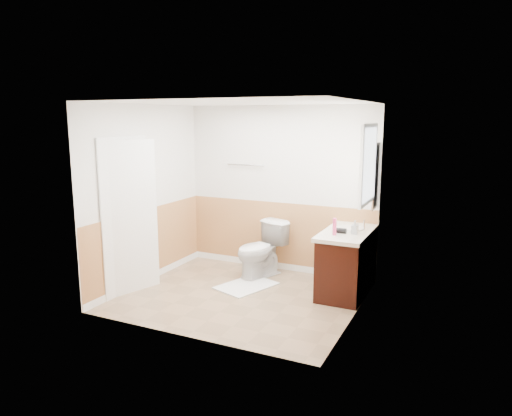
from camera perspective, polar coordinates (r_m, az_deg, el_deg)
The scene contains 32 objects.
floor at distance 6.37m, azimuth -1.80°, elevation -10.53°, with size 3.00×3.00×0.00m, color #8C7051.
ceiling at distance 5.94m, azimuth -1.95°, elevation 12.57°, with size 3.00×3.00×0.00m, color white.
wall_back at distance 7.19m, azimuth 2.84°, elevation 2.26°, with size 3.00×3.00×0.00m, color silver.
wall_front at distance 4.93m, azimuth -8.76°, elevation -1.82°, with size 3.00×3.00×0.00m, color silver.
wall_left at distance 6.83m, azimuth -13.15°, elevation 1.54°, with size 3.00×3.00×0.00m, color silver.
wall_right at distance 5.52m, azimuth 12.13°, elevation -0.58°, with size 3.00×3.00×0.00m, color silver.
wainscot_back at distance 7.33m, azimuth 2.75°, elevation -3.55°, with size 3.00×3.00×0.00m, color #B47C48.
wainscot_front at distance 5.15m, azimuth -8.45°, elevation -9.96°, with size 3.00×3.00×0.00m, color #B47C48.
wainscot_left at distance 6.98m, azimuth -12.81°, elevation -4.55°, with size 2.60×2.60×0.00m, color #B47C48.
wainscot_right at distance 5.72m, azimuth 11.72°, elevation -7.96°, with size 2.60×2.60×0.00m, color #B47C48.
toilet at distance 6.99m, azimuth 0.55°, elevation -5.05°, with size 0.46×0.80×0.82m, color white.
bath_mat at distance 6.70m, azimuth -1.16°, elevation -9.33°, with size 0.55×0.80×0.02m, color white.
vanity_cabinet at distance 6.47m, azimuth 10.81°, elevation -6.63°, with size 0.55×1.10×0.80m, color black.
vanity_knob_left at distance 6.41m, azimuth 8.02°, elevation -5.30°, with size 0.03×0.03×0.03m, color silver.
vanity_knob_right at distance 6.59m, azimuth 8.54°, elevation -4.86°, with size 0.03×0.03×0.03m, color silver.
countertop at distance 6.36m, azimuth 10.86°, elevation -2.96°, with size 0.60×1.15×0.05m, color beige.
sink_basin at distance 6.49m, azimuth 11.28°, elevation -2.38°, with size 0.36×0.36×0.02m, color white.
faucet at distance 6.44m, azimuth 12.86°, elevation -2.00°, with size 0.02×0.02×0.14m, color #B9B9C0.
lotion_bottle at distance 6.08m, azimuth 9.41°, elevation -2.23°, with size 0.05×0.05×0.22m, color #D0366A.
soap_dispenser at distance 6.19m, azimuth 11.79°, elevation -2.29°, with size 0.08×0.08×0.18m, color #97A1AB.
hair_dryer_body at distance 6.21m, azimuth 10.18°, elevation -2.69°, with size 0.07×0.07×0.14m, color black.
hair_dryer_handle at distance 6.23m, azimuth 9.91°, elevation -2.93°, with size 0.03×0.03×0.07m, color black.
mirror_panel at distance 6.54m, azimuth 14.25°, elevation 3.74°, with size 0.02×0.35×0.90m, color silver.
window_frame at distance 6.02m, azimuth 13.33°, elevation 5.12°, with size 0.04×0.80×1.00m, color white.
window_glass at distance 6.02m, azimuth 13.48°, elevation 5.11°, with size 0.01×0.70×0.90m, color white.
door at distance 6.47m, azimuth -14.83°, elevation -1.12°, with size 0.05×0.80×2.04m, color white.
door_frame at distance 6.52m, azimuth -15.34°, elevation -0.97°, with size 0.02×0.92×2.10m, color white.
door_knob at distance 6.70m, azimuth -12.60°, elevation -1.23°, with size 0.06×0.06×0.06m, color silver.
towel_bar at distance 7.33m, azimuth -1.28°, elevation 5.19°, with size 0.02×0.02×0.62m, color silver.
tp_holder_bar at distance 7.27m, azimuth 1.86°, elevation -2.05°, with size 0.02×0.02×0.14m, color silver.
tp_roll at distance 7.27m, azimuth 1.86°, elevation -2.05°, with size 0.11×0.11×0.10m, color white.
tp_sheet at distance 7.29m, azimuth 1.85°, elevation -2.89°, with size 0.10×0.01×0.16m, color white.
Camera 1 is at (2.70, -5.28, 2.32)m, focal length 33.30 mm.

